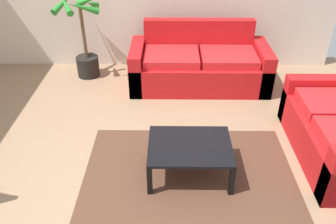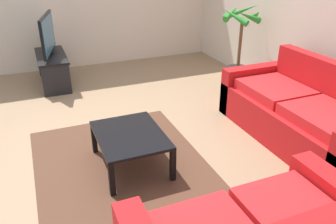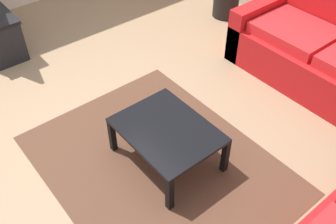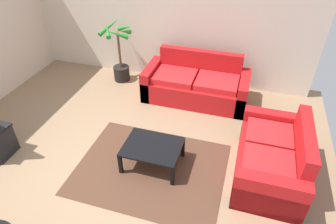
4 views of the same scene
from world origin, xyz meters
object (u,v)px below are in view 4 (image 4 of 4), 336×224
couch_main (196,85)px  potted_palm (120,58)px  couch_loveseat (272,159)px  coffee_table (152,148)px

couch_main → potted_palm: 1.78m
couch_loveseat → coffee_table: size_ratio=1.88×
coffee_table → potted_palm: (-1.52, 2.26, 0.20)m
potted_palm → couch_main: bearing=-8.7°
couch_loveseat → potted_palm: 3.77m
couch_loveseat → potted_palm: (-3.22, 1.94, 0.22)m
couch_loveseat → coffee_table: 1.73m
couch_loveseat → potted_palm: bearing=149.0°
potted_palm → couch_loveseat: bearing=-31.0°
couch_main → coffee_table: (-0.22, -1.99, 0.02)m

